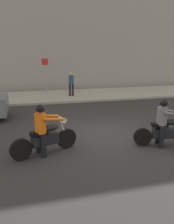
{
  "coord_description": "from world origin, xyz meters",
  "views": [
    {
      "loc": [
        -2.82,
        -7.71,
        3.05
      ],
      "look_at": [
        -0.82,
        -0.02,
        0.95
      ],
      "focal_mm": 36.43,
      "sensor_mm": 36.0,
      "label": 1
    }
  ],
  "objects_px": {
    "motorcycle_with_rider_gray": "(164,127)",
    "street_sign_post": "(45,72)",
    "pedestrian_bystander": "(71,82)",
    "motorcycle_with_rider_orange_stripe": "(44,134)"
  },
  "relations": [
    {
      "from": "motorcycle_with_rider_orange_stripe",
      "to": "motorcycle_with_rider_gray",
      "type": "relative_size",
      "value": 1.04
    },
    {
      "from": "motorcycle_with_rider_gray",
      "to": "pedestrian_bystander",
      "type": "xyz_separation_m",
      "value": [
        -1.45,
        8.86,
        0.42
      ]
    },
    {
      "from": "motorcycle_with_rider_gray",
      "to": "pedestrian_bystander",
      "type": "distance_m",
      "value": 8.99
    },
    {
      "from": "street_sign_post",
      "to": "pedestrian_bystander",
      "type": "height_order",
      "value": "street_sign_post"
    },
    {
      "from": "motorcycle_with_rider_gray",
      "to": "street_sign_post",
      "type": "height_order",
      "value": "street_sign_post"
    },
    {
      "from": "motorcycle_with_rider_orange_stripe",
      "to": "street_sign_post",
      "type": "height_order",
      "value": "street_sign_post"
    },
    {
      "from": "motorcycle_with_rider_gray",
      "to": "street_sign_post",
      "type": "relative_size",
      "value": 0.8
    },
    {
      "from": "motorcycle_with_rider_orange_stripe",
      "to": "pedestrian_bystander",
      "type": "xyz_separation_m",
      "value": [
        2.45,
        8.53,
        0.43
      ]
    },
    {
      "from": "motorcycle_with_rider_orange_stripe",
      "to": "motorcycle_with_rider_gray",
      "type": "height_order",
      "value": "motorcycle_with_rider_gray"
    },
    {
      "from": "pedestrian_bystander",
      "to": "motorcycle_with_rider_orange_stripe",
      "type": "bearing_deg",
      "value": -106.05
    }
  ]
}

